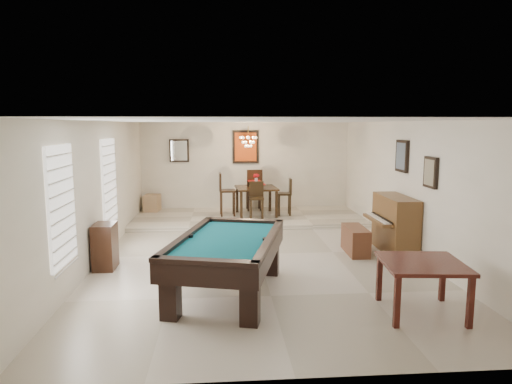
{
  "coord_description": "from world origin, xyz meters",
  "views": [
    {
      "loc": [
        -0.73,
        -8.71,
        2.53
      ],
      "look_at": [
        0.0,
        0.6,
        1.15
      ],
      "focal_mm": 32.0,
      "sensor_mm": 36.0,
      "label": 1
    }
  ],
  "objects": [
    {
      "name": "ground_plane",
      "position": [
        0.0,
        0.0,
        -0.01
      ],
      "size": [
        6.0,
        9.0,
        0.02
      ],
      "primitive_type": "cube",
      "color": "beige"
    },
    {
      "name": "wall_back",
      "position": [
        0.0,
        4.5,
        1.3
      ],
      "size": [
        6.0,
        0.04,
        2.6
      ],
      "primitive_type": "cube",
      "color": "silver",
      "rests_on": "ground_plane"
    },
    {
      "name": "wall_front",
      "position": [
        0.0,
        -4.5,
        1.3
      ],
      "size": [
        6.0,
        0.04,
        2.6
      ],
      "primitive_type": "cube",
      "color": "silver",
      "rests_on": "ground_plane"
    },
    {
      "name": "wall_left",
      "position": [
        -3.0,
        0.0,
        1.3
      ],
      "size": [
        0.04,
        9.0,
        2.6
      ],
      "primitive_type": "cube",
      "color": "silver",
      "rests_on": "ground_plane"
    },
    {
      "name": "wall_right",
      "position": [
        3.0,
        0.0,
        1.3
      ],
      "size": [
        0.04,
        9.0,
        2.6
      ],
      "primitive_type": "cube",
      "color": "silver",
      "rests_on": "ground_plane"
    },
    {
      "name": "ceiling",
      "position": [
        0.0,
        0.0,
        2.6
      ],
      "size": [
        6.0,
        9.0,
        0.04
      ],
      "primitive_type": "cube",
      "color": "white",
      "rests_on": "wall_back"
    },
    {
      "name": "dining_step",
      "position": [
        0.0,
        3.25,
        0.06
      ],
      "size": [
        6.0,
        2.5,
        0.12
      ],
      "primitive_type": "cube",
      "color": "beige",
      "rests_on": "ground_plane"
    },
    {
      "name": "window_left_front",
      "position": [
        -2.97,
        -2.2,
        1.4
      ],
      "size": [
        0.06,
        1.0,
        1.7
      ],
      "primitive_type": "cube",
      "color": "white",
      "rests_on": "wall_left"
    },
    {
      "name": "window_left_rear",
      "position": [
        -2.97,
        0.6,
        1.4
      ],
      "size": [
        0.06,
        1.0,
        1.7
      ],
      "primitive_type": "cube",
      "color": "white",
      "rests_on": "wall_left"
    },
    {
      "name": "pool_table",
      "position": [
        -0.64,
        -2.1,
        0.42
      ],
      "size": [
        1.96,
        2.81,
        0.85
      ],
      "primitive_type": null,
      "rotation": [
        0.0,
        0.0,
        -0.25
      ],
      "color": "black",
      "rests_on": "ground_plane"
    },
    {
      "name": "square_table",
      "position": [
        1.95,
        -3.03,
        0.36
      ],
      "size": [
        1.14,
        1.14,
        0.72
      ],
      "primitive_type": null,
      "rotation": [
        0.0,
        0.0,
        -0.1
      ],
      "color": "#37130D",
      "rests_on": "ground_plane"
    },
    {
      "name": "upright_piano",
      "position": [
        2.6,
        -0.06,
        0.56
      ],
      "size": [
        0.76,
        1.35,
        1.13
      ],
      "primitive_type": null,
      "color": "brown",
      "rests_on": "ground_plane"
    },
    {
      "name": "piano_bench",
      "position": [
        1.93,
        -0.09,
        0.26
      ],
      "size": [
        0.39,
        0.95,
        0.52
      ],
      "primitive_type": "cube",
      "rotation": [
        0.0,
        0.0,
        -0.03
      ],
      "color": "#5B301D",
      "rests_on": "ground_plane"
    },
    {
      "name": "apothecary_chest",
      "position": [
        -2.78,
        -0.71,
        0.41
      ],
      "size": [
        0.36,
        0.54,
        0.81
      ],
      "primitive_type": "cube",
      "color": "black",
      "rests_on": "ground_plane"
    },
    {
      "name": "dining_table",
      "position": [
        0.22,
        3.34,
        0.56
      ],
      "size": [
        1.14,
        1.14,
        0.88
      ],
      "primitive_type": null,
      "rotation": [
        0.0,
        0.0,
        0.08
      ],
      "color": "black",
      "rests_on": "dining_step"
    },
    {
      "name": "flower_vase",
      "position": [
        0.22,
        3.34,
        1.13
      ],
      "size": [
        0.17,
        0.17,
        0.26
      ],
      "primitive_type": null,
      "rotation": [
        0.0,
        0.0,
        -0.13
      ],
      "color": "red",
      "rests_on": "dining_table"
    },
    {
      "name": "dining_chair_south",
      "position": [
        0.17,
        2.63,
        0.61
      ],
      "size": [
        0.38,
        0.38,
        0.98
      ],
      "primitive_type": null,
      "rotation": [
        0.0,
        0.0,
        -0.05
      ],
      "color": "black",
      "rests_on": "dining_step"
    },
    {
      "name": "dining_chair_north",
      "position": [
        0.21,
        4.09,
        0.71
      ],
      "size": [
        0.45,
        0.45,
        1.17
      ],
      "primitive_type": null,
      "rotation": [
        0.0,
        0.0,
        3.19
      ],
      "color": "black",
      "rests_on": "dining_step"
    },
    {
      "name": "dining_chair_west",
      "position": [
        -0.55,
        3.34,
        0.69
      ],
      "size": [
        0.44,
        0.44,
        1.15
      ],
      "primitive_type": null,
      "rotation": [
        0.0,
        0.0,
        1.62
      ],
      "color": "black",
      "rests_on": "dining_step"
    },
    {
      "name": "dining_chair_east",
      "position": [
        0.97,
        3.29,
        0.62
      ],
      "size": [
        0.39,
        0.39,
        0.99
      ],
      "primitive_type": null,
      "rotation": [
        0.0,
        0.0,
        -1.62
      ],
      "color": "black",
      "rests_on": "dining_step"
    },
    {
      "name": "corner_bench",
      "position": [
        -2.67,
        4.16,
        0.35
      ],
      "size": [
        0.46,
        0.55,
        0.46
      ],
      "primitive_type": "cube",
      "rotation": [
        0.0,
        0.0,
        -0.11
      ],
      "color": "tan",
      "rests_on": "dining_step"
    },
    {
      "name": "chandelier",
      "position": [
        0.0,
        3.2,
        2.2
      ],
      "size": [
        0.44,
        0.44,
        0.6
      ],
      "primitive_type": null,
      "color": "#FFE5B2",
      "rests_on": "ceiling"
    },
    {
      "name": "back_painting",
      "position": [
        0.0,
        4.46,
        1.9
      ],
      "size": [
        0.75,
        0.06,
        0.95
      ],
      "primitive_type": "cube",
      "color": "#D84C14",
      "rests_on": "wall_back"
    },
    {
      "name": "back_mirror",
      "position": [
        -1.9,
        4.46,
        1.8
      ],
      "size": [
        0.55,
        0.06,
        0.65
      ],
      "primitive_type": "cube",
      "color": "white",
      "rests_on": "wall_back"
    },
    {
      "name": "right_picture_upper",
      "position": [
        2.96,
        0.3,
        1.9
      ],
      "size": [
        0.06,
        0.55,
        0.65
      ],
      "primitive_type": "cube",
      "color": "slate",
      "rests_on": "wall_right"
    },
    {
      "name": "right_picture_lower",
      "position": [
        2.96,
        -1.0,
        1.7
      ],
      "size": [
        0.06,
        0.45,
        0.55
      ],
      "primitive_type": "cube",
      "color": "gray",
      "rests_on": "wall_right"
    }
  ]
}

